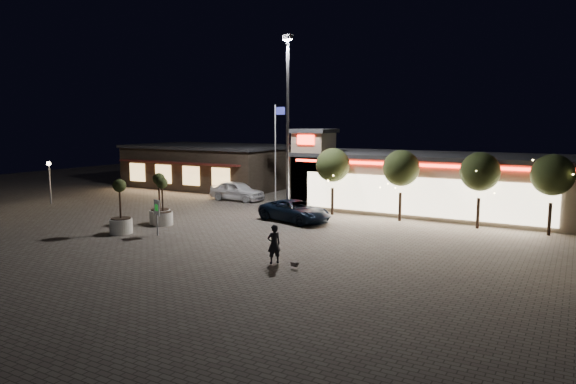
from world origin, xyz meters
The scene contains 18 objects.
ground centered at (0.00, 0.00, 0.00)m, with size 90.00×90.00×0.00m, color #655C51.
retail_building centered at (9.51, 15.82, 2.21)m, with size 20.40×8.40×6.10m.
restaurant_building centered at (-14.00, 19.97, 2.16)m, with size 16.40×11.00×4.30m.
floodlight_pole centered at (2.00, 8.00, 7.02)m, with size 0.60×0.40×12.38m.
flagpole centered at (-1.90, 13.00, 4.74)m, with size 0.95×0.10×8.00m.
lamp_post_west centered at (-18.00, 4.00, 2.46)m, with size 0.36×0.36×3.48m.
string_tree_a centered at (4.00, 11.00, 3.56)m, with size 2.42×2.42×4.79m.
string_tree_b centered at (9.00, 11.00, 3.56)m, with size 2.42×2.42×4.79m.
string_tree_c centered at (14.00, 11.00, 3.56)m, with size 2.42×2.42×4.79m.
string_tree_d centered at (18.00, 11.00, 3.56)m, with size 2.42×2.42×4.79m.
pickup_truck centered at (2.98, 7.27, 0.72)m, with size 2.40×5.21×1.45m, color black.
white_sedan centered at (-5.85, 13.05, 0.84)m, with size 1.98×4.91×1.67m, color white.
pedestrian centered at (7.10, -2.19, 0.92)m, with size 0.67×0.44×1.85m, color black.
dog centered at (8.45, -2.56, 0.24)m, with size 0.45×0.22×0.24m.
planter_left centered at (-4.38, 2.27, 1.03)m, with size 1.36×1.36×3.34m.
planter_mid centered at (-4.24, -1.15, 1.01)m, with size 1.33×1.33×3.28m.
planter_right centered at (-3.87, 2.02, 0.96)m, with size 1.26×1.26×3.11m.
valet_sign centered at (-1.93, -0.50, 1.49)m, with size 0.67×0.33×2.13m.
Camera 1 is at (19.35, -22.29, 6.59)m, focal length 32.00 mm.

